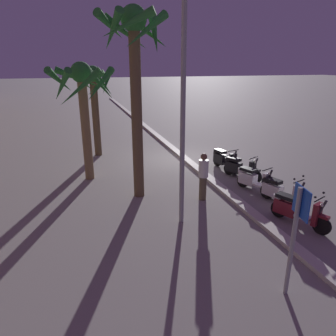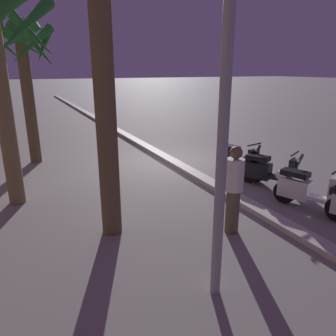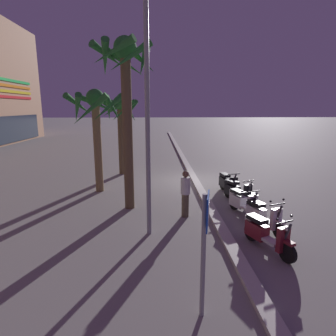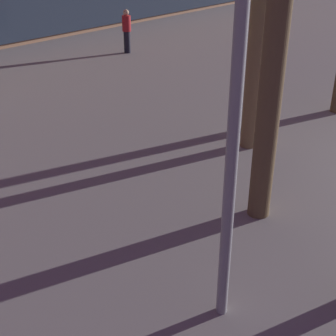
{
  "view_description": "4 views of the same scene",
  "coord_description": "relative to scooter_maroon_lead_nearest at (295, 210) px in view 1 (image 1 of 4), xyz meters",
  "views": [
    {
      "loc": [
        -14.16,
        5.01,
        4.59
      ],
      "look_at": [
        -3.88,
        1.88,
        0.95
      ],
      "focal_mm": 33.06,
      "sensor_mm": 36.0,
      "label": 1
    },
    {
      "loc": [
        -9.32,
        4.4,
        3.02
      ],
      "look_at": [
        -3.43,
        1.57,
        0.98
      ],
      "focal_mm": 33.99,
      "sensor_mm": 36.0,
      "label": 2
    },
    {
      "loc": [
        -14.34,
        1.93,
        3.85
      ],
      "look_at": [
        -2.01,
        1.39,
        1.18
      ],
      "focal_mm": 29.85,
      "sensor_mm": 36.0,
      "label": 3
    },
    {
      "loc": [
        -10.09,
        -0.19,
        4.34
      ],
      "look_at": [
        -5.38,
        3.74,
        1.22
      ],
      "focal_mm": 49.86,
      "sensor_mm": 36.0,
      "label": 4
    }
  ],
  "objects": [
    {
      "name": "ground_plane",
      "position": [
        7.28,
        1.06,
        -0.45
      ],
      "size": [
        200.0,
        200.0,
        0.0
      ],
      "primitive_type": "plane",
      "color": "gray"
    },
    {
      "name": "curb_strip",
      "position": [
        7.28,
        0.92,
        -0.39
      ],
      "size": [
        60.0,
        0.36,
        0.12
      ],
      "primitive_type": "cube",
      "color": "#BCB7AD",
      "rests_on": "ground"
    },
    {
      "name": "scooter_maroon_lead_nearest",
      "position": [
        0.0,
        0.0,
        0.0
      ],
      "size": [
        1.77,
        0.9,
        1.17
      ],
      "color": "black",
      "rests_on": "ground"
    },
    {
      "name": "scooter_white_far_back",
      "position": [
        1.32,
        -0.43,
        -0.0
      ],
      "size": [
        1.79,
        0.82,
        1.17
      ],
      "color": "black",
      "rests_on": "ground"
    },
    {
      "name": "scooter_white_last_in_row",
      "position": [
        2.58,
        -0.16,
        0.0
      ],
      "size": [
        1.67,
        0.82,
        1.04
      ],
      "color": "black",
      "rests_on": "ground"
    },
    {
      "name": "scooter_black_tail_end",
      "position": [
        4.0,
        -0.37,
        0.0
      ],
      "size": [
        1.69,
        0.95,
        1.04
      ],
      "color": "black",
      "rests_on": "ground"
    },
    {
      "name": "scooter_black_gap_after_mid",
      "position": [
        5.24,
        -0.29,
        0.0
      ],
      "size": [
        1.78,
        0.67,
        1.04
      ],
      "color": "black",
      "rests_on": "ground"
    },
    {
      "name": "crossing_sign",
      "position": [
        -2.5,
        2.14,
        1.06
      ],
      "size": [
        0.59,
        0.18,
        2.4
      ],
      "color": "#939399",
      "rests_on": "ground"
    },
    {
      "name": "palm_tree_far_corner",
      "position": [
        5.76,
        5.69,
        3.04
      ],
      "size": [
        2.58,
        2.63,
        4.67
      ],
      "color": "olive",
      "rests_on": "ground"
    },
    {
      "name": "palm_tree_mid_walkway",
      "position": [
        9.25,
        5.0,
        2.92
      ],
      "size": [
        2.17,
        2.16,
        4.51
      ],
      "color": "brown",
      "rests_on": "ground"
    },
    {
      "name": "palm_tree_by_mall_entrance",
      "position": [
        3.41,
        4.06,
        4.27
      ],
      "size": [
        2.41,
        2.42,
        6.31
      ],
      "color": "brown",
      "rests_on": "ground"
    },
    {
      "name": "pedestrian_strolling_near_curb",
      "position": [
        2.41,
        1.96,
        0.45
      ],
      "size": [
        0.34,
        0.34,
        1.7
      ],
      "color": "brown",
      "rests_on": "ground"
    },
    {
      "name": "street_lamp",
      "position": [
        1.08,
        3.23,
        3.83
      ],
      "size": [
        0.36,
        0.36,
        7.06
      ],
      "color": "#939399",
      "rests_on": "ground"
    }
  ]
}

